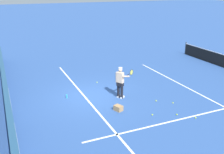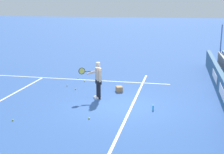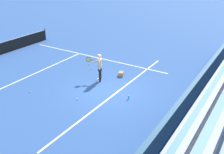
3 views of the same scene
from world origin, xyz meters
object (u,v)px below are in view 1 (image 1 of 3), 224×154
(tennis_ball_toward_net, at_px, (173,103))
(tennis_ball_on_baseline, at_px, (97,82))
(ball_box_cardboard, at_px, (118,108))
(tennis_ball_far_left, at_px, (156,101))
(tennis_player, at_px, (121,82))
(tennis_ball_midcourt, at_px, (152,115))
(tennis_ball_by_box, at_px, (196,118))
(water_bottle, at_px, (67,96))
(tennis_ball_far_right, at_px, (177,114))
(tennis_ball_near_player, at_px, (131,73))

(tennis_ball_toward_net, distance_m, tennis_ball_on_baseline, 5.08)
(ball_box_cardboard, height_order, tennis_ball_far_left, ball_box_cardboard)
(tennis_player, xyz_separation_m, tennis_ball_midcourt, (2.45, 0.49, -0.86))
(tennis_ball_toward_net, height_order, tennis_ball_far_left, same)
(tennis_ball_toward_net, bearing_deg, tennis_ball_by_box, -0.99)
(ball_box_cardboard, distance_m, tennis_ball_far_left, 2.27)
(tennis_ball_toward_net, bearing_deg, tennis_ball_far_left, -130.48)
(tennis_player, height_order, tennis_ball_midcourt, tennis_player)
(tennis_ball_toward_net, bearing_deg, tennis_ball_midcourt, -67.40)
(tennis_ball_toward_net, height_order, water_bottle, water_bottle)
(tennis_ball_far_left, bearing_deg, tennis_ball_by_box, 15.22)
(tennis_player, xyz_separation_m, tennis_ball_far_right, (2.89, 1.56, -0.86))
(tennis_ball_on_baseline, bearing_deg, tennis_ball_far_right, 18.90)
(ball_box_cardboard, height_order, water_bottle, ball_box_cardboard)
(water_bottle, bearing_deg, tennis_ball_toward_net, 59.41)
(tennis_ball_far_right, xyz_separation_m, tennis_ball_on_baseline, (-5.55, -1.90, 0.00))
(tennis_ball_far_right, xyz_separation_m, tennis_ball_by_box, (0.61, 0.59, 0.00))
(tennis_player, distance_m, tennis_ball_by_box, 4.20)
(tennis_ball_far_left, relative_size, water_bottle, 0.30)
(tennis_ball_on_baseline, xyz_separation_m, tennis_ball_near_player, (-0.78, 2.79, 0.00))
(ball_box_cardboard, height_order, tennis_ball_on_baseline, ball_box_cardboard)
(tennis_ball_far_right, distance_m, tennis_ball_on_baseline, 5.87)
(ball_box_cardboard, distance_m, tennis_ball_far_right, 2.78)
(ball_box_cardboard, bearing_deg, tennis_ball_far_left, 94.15)
(ball_box_cardboard, xyz_separation_m, tennis_ball_near_player, (-4.79, 3.20, -0.10))
(tennis_ball_toward_net, xyz_separation_m, tennis_ball_near_player, (-5.19, 0.27, 0.00))
(tennis_ball_far_right, bearing_deg, ball_box_cardboard, -123.78)
(tennis_ball_near_player, bearing_deg, tennis_ball_on_baseline, -74.31)
(tennis_player, distance_m, ball_box_cardboard, 1.72)
(tennis_ball_midcourt, height_order, tennis_ball_on_baseline, same)
(tennis_ball_on_baseline, height_order, water_bottle, water_bottle)
(tennis_ball_by_box, distance_m, tennis_ball_near_player, 6.96)
(tennis_player, bearing_deg, water_bottle, -112.73)
(tennis_player, height_order, tennis_ball_on_baseline, tennis_player)
(ball_box_cardboard, relative_size, tennis_ball_on_baseline, 6.06)
(tennis_player, relative_size, tennis_ball_near_player, 25.98)
(tennis_ball_near_player, bearing_deg, tennis_ball_far_right, -8.01)
(tennis_ball_by_box, bearing_deg, tennis_ball_on_baseline, -158.02)
(ball_box_cardboard, xyz_separation_m, tennis_ball_on_baseline, (-4.01, 0.41, -0.10))
(tennis_player, bearing_deg, tennis_ball_near_player, 144.62)
(ball_box_cardboard, distance_m, tennis_ball_on_baseline, 4.03)
(ball_box_cardboard, relative_size, tennis_ball_far_right, 6.06)
(water_bottle, bearing_deg, tennis_ball_on_baseline, 123.61)
(tennis_ball_midcourt, relative_size, water_bottle, 0.30)
(ball_box_cardboard, bearing_deg, tennis_ball_by_box, 53.33)
(tennis_ball_toward_net, xyz_separation_m, tennis_ball_midcourt, (0.70, -1.69, 0.00))
(tennis_ball_toward_net, distance_m, tennis_ball_midcourt, 1.83)
(tennis_ball_midcourt, height_order, tennis_ball_far_left, same)
(tennis_ball_midcourt, relative_size, tennis_ball_near_player, 1.00)
(tennis_ball_toward_net, distance_m, water_bottle, 5.63)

